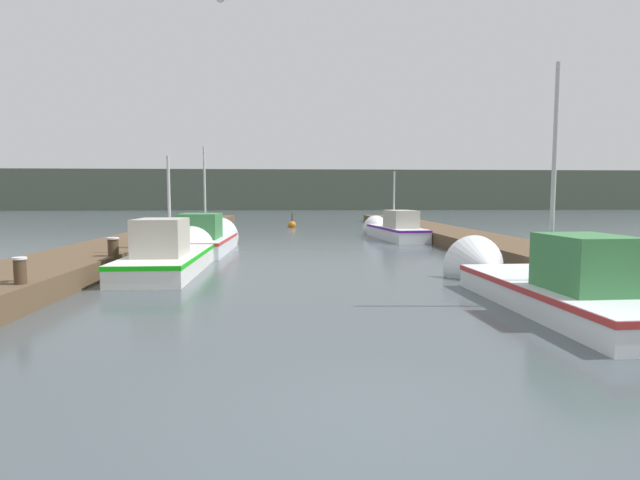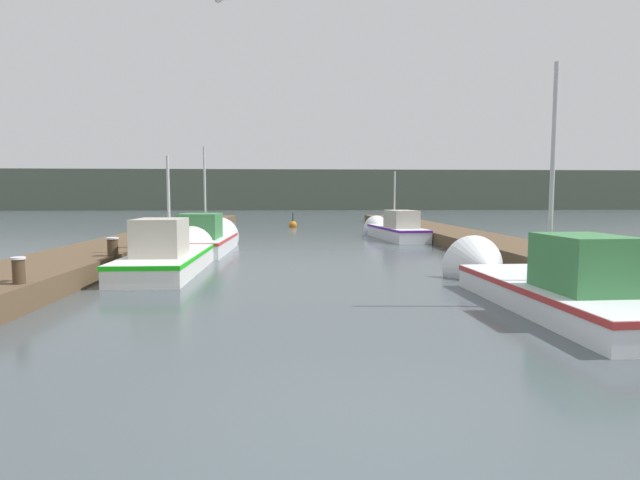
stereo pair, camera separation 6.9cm
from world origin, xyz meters
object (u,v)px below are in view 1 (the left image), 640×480
(fishing_boat_3, at_px, (393,229))
(mooring_piling_3, at_px, (212,223))
(fishing_boat_1, at_px, (173,254))
(mooring_piling_0, at_px, (114,256))
(fishing_boat_0, at_px, (532,281))
(channel_buoy, at_px, (292,225))
(fishing_boat_2, at_px, (207,239))
(mooring_piling_2, at_px, (21,284))
(mooring_piling_1, at_px, (140,241))

(fishing_boat_3, bearing_deg, mooring_piling_3, 145.26)
(fishing_boat_1, xyz_separation_m, mooring_piling_0, (-1.26, -1.01, 0.08))
(fishing_boat_1, distance_m, fishing_boat_3, 12.41)
(fishing_boat_0, distance_m, fishing_boat_1, 9.11)
(fishing_boat_3, distance_m, mooring_piling_0, 14.00)
(fishing_boat_0, bearing_deg, channel_buoy, 99.26)
(mooring_piling_0, distance_m, mooring_piling_3, 15.52)
(fishing_boat_0, distance_m, mooring_piling_0, 9.81)
(fishing_boat_1, xyz_separation_m, mooring_piling_3, (-1.19, 14.52, 0.08))
(channel_buoy, bearing_deg, fishing_boat_2, -103.21)
(fishing_boat_0, xyz_separation_m, mooring_piling_0, (-9.13, 3.59, 0.12))
(fishing_boat_0, height_order, mooring_piling_0, fishing_boat_0)
(fishing_boat_0, bearing_deg, mooring_piling_2, -179.23)
(fishing_boat_0, distance_m, mooring_piling_2, 9.32)
(fishing_boat_0, height_order, mooring_piling_2, fishing_boat_0)
(fishing_boat_0, xyz_separation_m, mooring_piling_3, (-9.06, 19.11, 0.11))
(fishing_boat_0, height_order, fishing_boat_3, fishing_boat_0)
(fishing_boat_0, relative_size, mooring_piling_3, 6.78)
(mooring_piling_3, bearing_deg, mooring_piling_2, -90.72)
(mooring_piling_0, height_order, mooring_piling_2, mooring_piling_0)
(mooring_piling_1, height_order, mooring_piling_3, mooring_piling_1)
(mooring_piling_2, bearing_deg, fishing_boat_0, 2.78)
(fishing_boat_2, xyz_separation_m, mooring_piling_0, (-1.41, -5.69, 0.06))
(fishing_boat_1, relative_size, mooring_piling_0, 6.19)
(fishing_boat_2, bearing_deg, mooring_piling_0, -102.94)
(mooring_piling_2, distance_m, mooring_piling_3, 19.56)
(mooring_piling_1, bearing_deg, fishing_boat_1, -41.99)
(fishing_boat_1, bearing_deg, mooring_piling_3, 94.18)
(fishing_boat_0, xyz_separation_m, fishing_boat_1, (-7.87, 4.59, 0.03))
(fishing_boat_1, bearing_deg, fishing_boat_3, 49.02)
(mooring_piling_0, height_order, channel_buoy, mooring_piling_0)
(mooring_piling_1, bearing_deg, fishing_boat_3, 42.06)
(fishing_boat_2, relative_size, mooring_piling_3, 5.97)
(fishing_boat_3, relative_size, mooring_piling_2, 6.58)
(fishing_boat_3, relative_size, mooring_piling_1, 4.76)
(fishing_boat_2, bearing_deg, fishing_boat_3, 31.98)
(fishing_boat_2, distance_m, channel_buoy, 13.92)
(fishing_boat_3, bearing_deg, fishing_boat_1, -136.42)
(fishing_boat_1, height_order, mooring_piling_2, fishing_boat_1)
(fishing_boat_1, distance_m, mooring_piling_3, 14.57)
(mooring_piling_1, bearing_deg, fishing_boat_2, 69.46)
(fishing_boat_1, distance_m, mooring_piling_1, 1.64)
(mooring_piling_1, xyz_separation_m, channel_buoy, (4.53, 17.14, -0.51))
(fishing_boat_1, bearing_deg, channel_buoy, 79.17)
(fishing_boat_0, bearing_deg, mooring_piling_0, 156.55)
(mooring_piling_0, distance_m, mooring_piling_2, 4.04)
(fishing_boat_2, relative_size, fishing_boat_3, 0.91)
(mooring_piling_1, distance_m, mooring_piling_3, 13.43)
(fishing_boat_0, distance_m, channel_buoy, 23.27)
(mooring_piling_1, bearing_deg, channel_buoy, 75.21)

